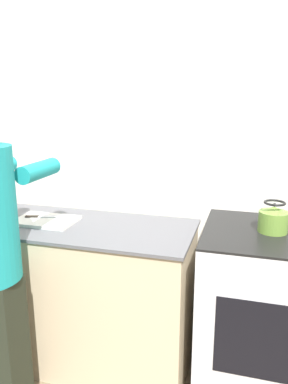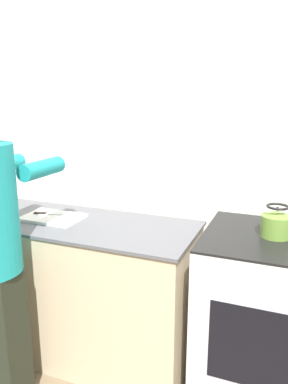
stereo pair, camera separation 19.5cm
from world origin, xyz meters
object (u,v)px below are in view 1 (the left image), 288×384
object	(u,v)px
cutting_board	(46,221)
knife	(42,216)
oven	(265,312)
kettle	(273,219)

from	to	relation	value
cutting_board	knife	bearing A→B (deg)	145.37
oven	knife	size ratio (longest dim) A/B	4.41
kettle	cutting_board	bearing A→B (deg)	-177.32
oven	knife	distance (m)	1.41
cutting_board	knife	xyz separation A→B (m)	(-0.04, 0.03, 0.01)
oven	kettle	world-z (taller)	kettle
knife	oven	bearing A→B (deg)	-15.12
oven	knife	bearing A→B (deg)	-179.04
oven	knife	xyz separation A→B (m)	(-1.34, -0.02, 0.44)
oven	kettle	bearing A→B (deg)	84.89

